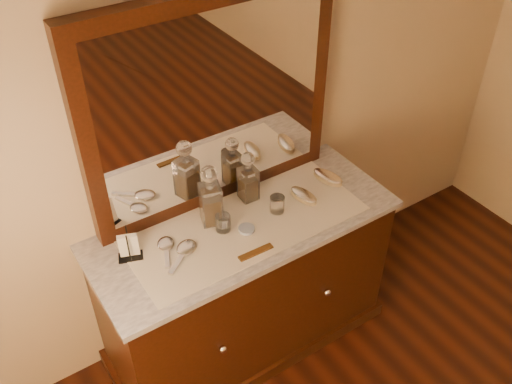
% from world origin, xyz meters
% --- Properties ---
extents(dresser_cabinet, '(1.40, 0.55, 0.82)m').
position_xyz_m(dresser_cabinet, '(0.00, 1.96, 0.41)').
color(dresser_cabinet, black).
rests_on(dresser_cabinet, floor).
extents(dresser_plinth, '(1.46, 0.59, 0.08)m').
position_xyz_m(dresser_plinth, '(0.00, 1.96, 0.04)').
color(dresser_plinth, black).
rests_on(dresser_plinth, floor).
extents(knob_left, '(0.04, 0.04, 0.04)m').
position_xyz_m(knob_left, '(-0.30, 1.67, 0.45)').
color(knob_left, silver).
rests_on(knob_left, dresser_cabinet).
extents(knob_right, '(0.04, 0.04, 0.04)m').
position_xyz_m(knob_right, '(0.30, 1.67, 0.45)').
color(knob_right, silver).
rests_on(knob_right, dresser_cabinet).
extents(marble_top, '(1.44, 0.59, 0.03)m').
position_xyz_m(marble_top, '(0.00, 1.96, 0.83)').
color(marble_top, white).
rests_on(marble_top, dresser_cabinet).
extents(mirror_frame, '(1.20, 0.08, 1.00)m').
position_xyz_m(mirror_frame, '(0.00, 2.20, 1.35)').
color(mirror_frame, black).
rests_on(mirror_frame, marble_top).
extents(mirror_glass, '(1.06, 0.01, 0.86)m').
position_xyz_m(mirror_glass, '(0.00, 2.17, 1.35)').
color(mirror_glass, white).
rests_on(mirror_glass, marble_top).
extents(lace_runner, '(1.10, 0.45, 0.00)m').
position_xyz_m(lace_runner, '(0.00, 1.94, 0.85)').
color(lace_runner, silver).
rests_on(lace_runner, marble_top).
extents(pin_dish, '(0.09, 0.09, 0.01)m').
position_xyz_m(pin_dish, '(-0.02, 1.90, 0.86)').
color(pin_dish, silver).
rests_on(pin_dish, lace_runner).
extents(comb, '(0.16, 0.04, 0.01)m').
position_xyz_m(comb, '(-0.06, 1.76, 0.86)').
color(comb, brown).
rests_on(comb, lace_runner).
extents(napkin_rack, '(0.12, 0.10, 0.16)m').
position_xyz_m(napkin_rack, '(-0.52, 2.04, 0.91)').
color(napkin_rack, black).
rests_on(napkin_rack, marble_top).
extents(decanter_left, '(0.12, 0.12, 0.31)m').
position_xyz_m(decanter_left, '(-0.12, 2.05, 0.97)').
color(decanter_left, brown).
rests_on(decanter_left, lace_runner).
extents(decanter_right, '(0.08, 0.08, 0.26)m').
position_xyz_m(decanter_right, '(0.11, 2.09, 0.96)').
color(decanter_right, brown).
rests_on(decanter_right, lace_runner).
extents(brush_near, '(0.09, 0.17, 0.04)m').
position_xyz_m(brush_near, '(0.33, 1.93, 0.88)').
color(brush_near, tan).
rests_on(brush_near, lace_runner).
extents(brush_far, '(0.11, 0.18, 0.05)m').
position_xyz_m(brush_far, '(0.51, 1.98, 0.88)').
color(brush_far, tan).
rests_on(brush_far, lace_runner).
extents(hand_mirror_outer, '(0.12, 0.19, 0.02)m').
position_xyz_m(hand_mirror_outer, '(-0.37, 2.00, 0.86)').
color(hand_mirror_outer, silver).
rests_on(hand_mirror_outer, lace_runner).
extents(hand_mirror_inner, '(0.20, 0.17, 0.02)m').
position_xyz_m(hand_mirror_inner, '(-0.32, 1.93, 0.86)').
color(hand_mirror_inner, silver).
rests_on(hand_mirror_inner, lace_runner).
extents(tumblers, '(0.35, 0.10, 0.08)m').
position_xyz_m(tumblers, '(0.03, 1.95, 0.89)').
color(tumblers, white).
rests_on(tumblers, lace_runner).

